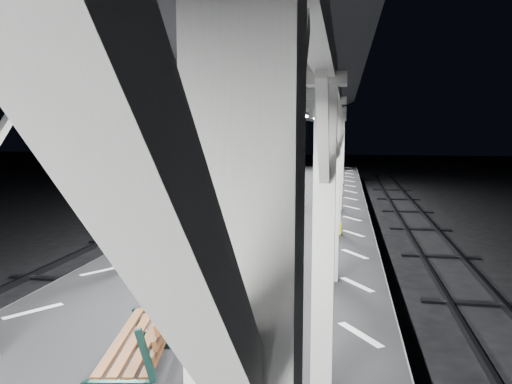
# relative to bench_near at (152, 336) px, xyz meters

# --- Properties ---
(ground) EXTENTS (120.00, 120.00, 0.00)m
(ground) POSITION_rel_bench_near_xyz_m (-0.18, 6.13, -1.55)
(ground) COLOR black
(ground) RESTS_ON ground
(platform) EXTENTS (6.00, 50.00, 1.00)m
(platform) POSITION_rel_bench_near_xyz_m (-0.18, 6.13, -1.05)
(platform) COLOR black
(platform) RESTS_ON ground
(hazard_stripes_left) EXTENTS (1.00, 48.00, 0.01)m
(hazard_stripes_left) POSITION_rel_bench_near_xyz_m (-2.63, 6.13, -0.54)
(hazard_stripes_left) COLOR silver
(hazard_stripes_left) RESTS_ON platform
(hazard_stripes_right) EXTENTS (1.00, 48.00, 0.01)m
(hazard_stripes_right) POSITION_rel_bench_near_xyz_m (2.27, 6.13, -0.54)
(hazard_stripes_right) COLOR silver
(hazard_stripes_right) RESTS_ON platform
(track_left) EXTENTS (2.20, 60.00, 0.16)m
(track_left) POSITION_rel_bench_near_xyz_m (-5.18, 6.13, -1.47)
(track_left) COLOR #2D2D33
(track_left) RESTS_ON ground
(track_right) EXTENTS (2.20, 60.00, 0.16)m
(track_right) POSITION_rel_bench_near_xyz_m (4.82, 6.13, -1.47)
(track_right) COLOR #2D2D33
(track_right) RESTS_ON ground
(canopy) EXTENTS (5.40, 49.00, 4.65)m
(canopy) POSITION_rel_bench_near_xyz_m (-0.18, 6.11, 3.02)
(canopy) COLOR silver
(canopy) RESTS_ON platform
(bench_near) EXTENTS (1.02, 1.99, 1.03)m
(bench_near) POSITION_rel_bench_near_xyz_m (0.00, 0.00, 0.00)
(bench_near) COLOR #122E29
(bench_near) RESTS_ON platform
(bench_mid) EXTENTS (1.07, 1.86, 0.95)m
(bench_mid) POSITION_rel_bench_near_xyz_m (0.31, 12.17, -0.04)
(bench_mid) COLOR #122E29
(bench_mid) RESTS_ON platform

